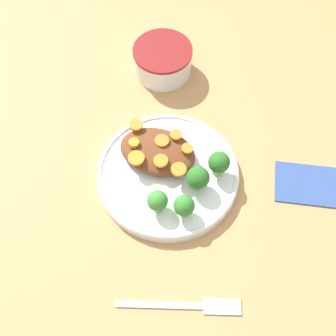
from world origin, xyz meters
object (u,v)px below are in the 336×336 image
object	(u,v)px
dip_bowl	(163,59)
fork	(191,306)
plate	(168,174)
napkin	(311,184)

from	to	relation	value
dip_bowl	fork	xyz separation A→B (m)	(-0.20, 0.43, -0.03)
plate	napkin	bearing A→B (deg)	-164.29
dip_bowl	fork	bearing A→B (deg)	114.87
dip_bowl	napkin	xyz separation A→B (m)	(-0.33, 0.16, -0.03)
fork	napkin	world-z (taller)	same
dip_bowl	fork	size ratio (longest dim) A/B	0.62
fork	dip_bowl	bearing A→B (deg)	97.16
plate	fork	xyz separation A→B (m)	(-0.11, 0.20, -0.01)
plate	dip_bowl	size ratio (longest dim) A/B	2.13
plate	napkin	size ratio (longest dim) A/B	1.81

